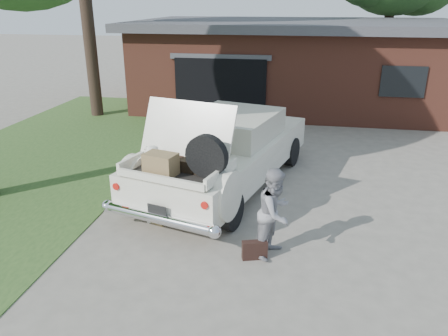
# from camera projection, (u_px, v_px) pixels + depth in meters

# --- Properties ---
(ground) EXTENTS (90.00, 90.00, 0.00)m
(ground) POSITION_uv_depth(u_px,v_px,m) (218.00, 235.00, 8.06)
(ground) COLOR gray
(ground) RESTS_ON ground
(grass_strip) EXTENTS (6.00, 16.00, 0.02)m
(grass_strip) POSITION_uv_depth(u_px,v_px,m) (40.00, 161.00, 11.74)
(grass_strip) COLOR #2D4C1E
(grass_strip) RESTS_ON ground
(house) EXTENTS (12.80, 7.80, 3.30)m
(house) POSITION_uv_depth(u_px,v_px,m) (296.00, 62.00, 17.81)
(house) COLOR brown
(house) RESTS_ON ground
(sedan) EXTENTS (3.60, 6.11, 2.29)m
(sedan) POSITION_uv_depth(u_px,v_px,m) (225.00, 151.00, 9.93)
(sedan) COLOR white
(sedan) RESTS_ON ground
(woman_left) EXTENTS (0.46, 0.62, 1.53)m
(woman_left) POSITION_uv_depth(u_px,v_px,m) (151.00, 184.00, 8.36)
(woman_left) COLOR white
(woman_left) RESTS_ON ground
(woman_right) EXTENTS (0.85, 0.93, 1.55)m
(woman_right) POSITION_uv_depth(u_px,v_px,m) (275.00, 213.00, 7.20)
(woman_right) COLOR gray
(woman_right) RESTS_ON ground
(suitcase_left) EXTENTS (0.42, 0.28, 0.31)m
(suitcase_left) POSITION_uv_depth(u_px,v_px,m) (156.00, 216.00, 8.43)
(suitcase_left) COLOR olive
(suitcase_left) RESTS_ON ground
(suitcase_right) EXTENTS (0.44, 0.25, 0.32)m
(suitcase_right) POSITION_uv_depth(u_px,v_px,m) (255.00, 250.00, 7.27)
(suitcase_right) COLOR black
(suitcase_right) RESTS_ON ground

